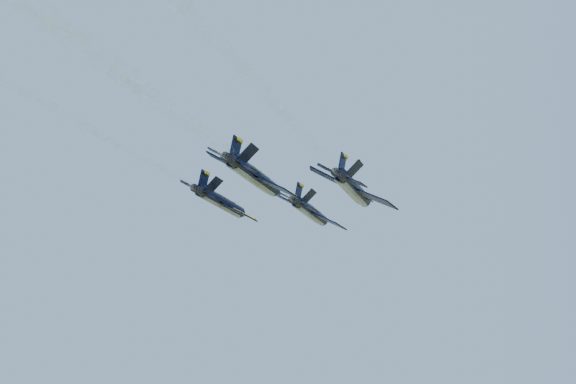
% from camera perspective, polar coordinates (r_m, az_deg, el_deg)
% --- Properties ---
extents(jet_lead, '(12.63, 18.15, 6.67)m').
position_cam_1_polar(jet_lead, '(105.81, 2.06, -1.81)').
color(jet_lead, black).
extents(jet_left, '(12.63, 18.15, 6.67)m').
position_cam_1_polar(jet_left, '(98.84, -5.88, -0.95)').
color(jet_left, black).
extents(jet_right, '(12.63, 18.15, 6.67)m').
position_cam_1_polar(jet_right, '(90.25, 5.91, 0.21)').
color(jet_right, black).
extents(jet_slot, '(12.63, 18.15, 6.67)m').
position_cam_1_polar(jet_slot, '(82.93, -2.90, 1.34)').
color(jet_slot, black).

